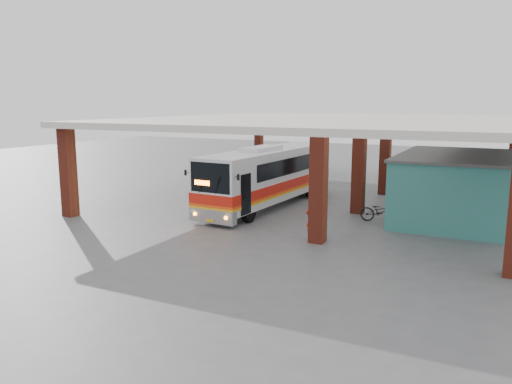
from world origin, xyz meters
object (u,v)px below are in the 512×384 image
Objects in this scene: coach_bus at (269,176)px; pedestrian at (313,220)px; motorcycle at (381,212)px; red_chair at (400,196)px.

coach_bus reaches higher than pedestrian.
motorcycle is at bearing -7.24° from coach_bus.
pedestrian is 1.97× the size of red_chair.
motorcycle is at bearing -113.42° from pedestrian.
pedestrian reaches higher than red_chair.
pedestrian is at bearing 156.71° from motorcycle.
coach_bus is 5.78× the size of motorcycle.
red_chair is (-0.12, 5.10, -0.13)m from motorcycle.
motorcycle is 1.19× the size of pedestrian.
coach_bus is 6.89× the size of pedestrian.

